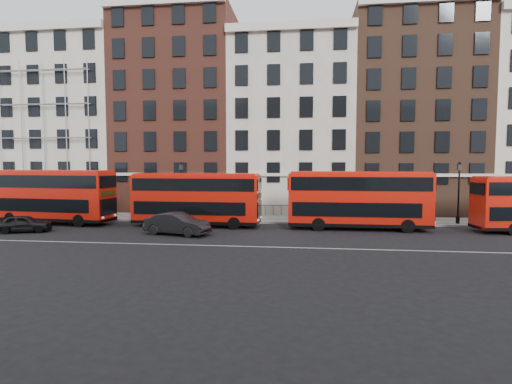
# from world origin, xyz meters

# --- Properties ---
(ground) EXTENTS (120.00, 120.00, 0.00)m
(ground) POSITION_xyz_m (0.00, 0.00, 0.00)
(ground) COLOR black
(ground) RESTS_ON ground
(pavement) EXTENTS (80.00, 5.00, 0.15)m
(pavement) POSITION_xyz_m (0.00, 10.50, 0.07)
(pavement) COLOR slate
(pavement) RESTS_ON ground
(kerb) EXTENTS (80.00, 0.30, 0.16)m
(kerb) POSITION_xyz_m (0.00, 8.00, 0.08)
(kerb) COLOR gray
(kerb) RESTS_ON ground
(road_centre_line) EXTENTS (70.00, 0.12, 0.01)m
(road_centre_line) POSITION_xyz_m (0.00, -2.00, 0.01)
(road_centre_line) COLOR white
(road_centre_line) RESTS_ON ground
(building_terrace) EXTENTS (64.00, 11.95, 22.00)m
(building_terrace) POSITION_xyz_m (-0.31, 17.88, 10.24)
(building_terrace) COLOR #B5AF9D
(building_terrace) RESTS_ON ground
(bus_a) EXTENTS (11.45, 3.77, 4.72)m
(bus_a) POSITION_xyz_m (-20.69, 5.67, 2.53)
(bus_a) COLOR red
(bus_a) RESTS_ON ground
(bus_b) EXTENTS (10.72, 2.81, 4.48)m
(bus_b) POSITION_xyz_m (-7.55, 5.66, 2.40)
(bus_b) COLOR red
(bus_b) RESTS_ON ground
(bus_c) EXTENTS (11.15, 2.81, 4.67)m
(bus_c) POSITION_xyz_m (5.72, 5.66, 2.50)
(bus_c) COLOR red
(bus_c) RESTS_ON ground
(car_rear) EXTENTS (4.22, 2.70, 1.34)m
(car_rear) POSITION_xyz_m (-19.99, 1.26, 0.67)
(car_rear) COLOR black
(car_rear) RESTS_ON ground
(car_front) EXTENTS (5.25, 2.91, 1.64)m
(car_front) POSITION_xyz_m (-7.91, 1.64, 0.82)
(car_front) COLOR black
(car_front) RESTS_ON ground
(lamp_post_left) EXTENTS (0.44, 0.44, 5.33)m
(lamp_post_left) POSITION_xyz_m (-9.77, 8.68, 3.08)
(lamp_post_left) COLOR black
(lamp_post_left) RESTS_ON pavement
(lamp_post_right) EXTENTS (0.44, 0.44, 5.33)m
(lamp_post_right) POSITION_xyz_m (14.61, 9.02, 3.08)
(lamp_post_right) COLOR black
(lamp_post_right) RESTS_ON pavement
(iron_railings) EXTENTS (6.60, 0.06, 1.00)m
(iron_railings) POSITION_xyz_m (0.00, 12.70, 0.65)
(iron_railings) COLOR black
(iron_railings) RESTS_ON pavement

